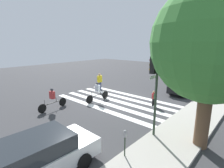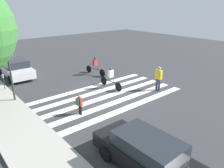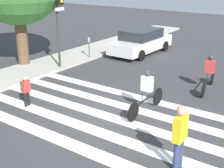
# 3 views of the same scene
# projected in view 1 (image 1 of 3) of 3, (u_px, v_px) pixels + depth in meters

# --- Properties ---
(ground_plane) EXTENTS (60.00, 60.00, 0.00)m
(ground_plane) POSITION_uv_depth(u_px,v_px,m) (116.00, 101.00, 14.87)
(ground_plane) COLOR #38383A
(sidewalk_curb) EXTENTS (36.00, 2.50, 0.14)m
(sidewalk_curb) POSITION_uv_depth(u_px,v_px,m) (193.00, 121.00, 10.80)
(sidewalk_curb) COLOR #ADA89E
(sidewalk_curb) RESTS_ON ground_plane
(crosswalk_stripes) EXTENTS (4.90, 10.00, 0.01)m
(crosswalk_stripes) POSITION_uv_depth(u_px,v_px,m) (116.00, 101.00, 14.87)
(crosswalk_stripes) COLOR white
(crosswalk_stripes) RESTS_ON ground_plane
(traffic_light) EXTENTS (0.60, 0.50, 4.37)m
(traffic_light) POSITION_uv_depth(u_px,v_px,m) (154.00, 79.00, 8.51)
(traffic_light) COLOR #283828
(traffic_light) RESTS_ON ground_plane
(parking_meter) EXTENTS (0.15, 0.15, 1.32)m
(parking_meter) POSITION_uv_depth(u_px,v_px,m) (125.00, 138.00, 7.18)
(parking_meter) COLOR #283828
(parking_meter) RESTS_ON ground_plane
(street_tree) EXTENTS (5.10, 5.10, 7.35)m
(street_tree) POSITION_uv_depth(u_px,v_px,m) (212.00, 43.00, 7.20)
(street_tree) COLOR brown
(street_tree) RESTS_ON ground_plane
(pedestrian_adult_blue_shirt) EXTENTS (0.51, 0.27, 1.82)m
(pedestrian_adult_blue_shirt) POSITION_uv_depth(u_px,v_px,m) (100.00, 81.00, 17.97)
(pedestrian_adult_blue_shirt) COLOR navy
(pedestrian_adult_blue_shirt) RESTS_ON ground_plane
(pedestrian_adult_tall_backpack) EXTENTS (0.35, 0.30, 1.22)m
(pedestrian_adult_tall_backpack) POSITION_uv_depth(u_px,v_px,m) (154.00, 97.00, 13.52)
(pedestrian_adult_tall_backpack) COLOR black
(pedestrian_adult_tall_backpack) RESTS_ON ground_plane
(cyclist_far_lane) EXTENTS (2.44, 0.43, 1.61)m
(cyclist_far_lane) POSITION_uv_depth(u_px,v_px,m) (52.00, 98.00, 12.75)
(cyclist_far_lane) COLOR black
(cyclist_far_lane) RESTS_ON ground_plane
(cyclist_near_curb) EXTENTS (2.48, 0.40, 1.64)m
(cyclist_near_curb) POSITION_uv_depth(u_px,v_px,m) (98.00, 91.00, 14.59)
(cyclist_near_curb) COLOR black
(cyclist_near_curb) RESTS_ON ground_plane
(car_parked_far_curb) EXTENTS (4.71, 1.91, 1.44)m
(car_parked_far_curb) POSITION_uv_depth(u_px,v_px,m) (185.00, 85.00, 17.23)
(car_parked_far_curb) COLOR black
(car_parked_far_curb) RESTS_ON ground_plane
(car_parked_dark_suv) EXTENTS (4.81, 2.13, 1.53)m
(car_parked_dark_suv) POSITION_uv_depth(u_px,v_px,m) (34.00, 158.00, 6.21)
(car_parked_dark_suv) COLOR silver
(car_parked_dark_suv) RESTS_ON ground_plane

